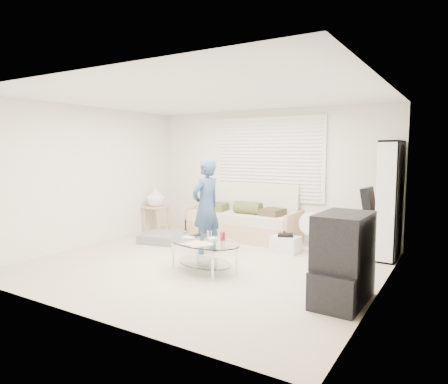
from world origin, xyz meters
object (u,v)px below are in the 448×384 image
Objects in this scene: tv_unit at (343,259)px; coffee_table at (204,247)px; bookshelf at (390,200)px; futon_sofa at (244,220)px.

coffee_table is at bearing 175.82° from tv_unit.
tv_unit is at bearing -93.18° from bookshelf.
futon_sofa reaches higher than coffee_table.
futon_sofa is 1.18× the size of bookshelf.
futon_sofa is 2.25m from coffee_table.
futon_sofa is at bearing 104.17° from coffee_table.
futon_sofa is at bearing 178.33° from bookshelf.
bookshelf reaches higher than futon_sofa.
coffee_table is at bearing -75.83° from futon_sofa.
bookshelf is 1.83× the size of tv_unit.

